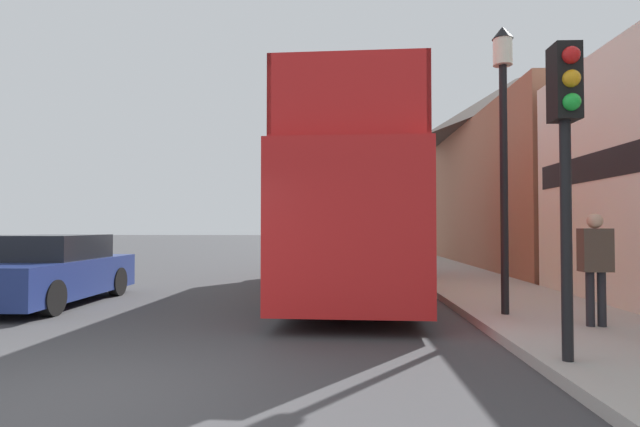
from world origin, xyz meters
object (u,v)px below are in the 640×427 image
tour_bus (354,215)px  parked_car_ahead_of_bus (364,248)px  traffic_signal (566,128)px  lamp_post_nearest (503,116)px  parked_car_far_side (50,272)px  lamp_post_second (421,173)px  pedestrian_second (595,258)px

tour_bus → parked_car_ahead_of_bus: size_ratio=2.34×
traffic_signal → lamp_post_nearest: size_ratio=0.71×
parked_car_far_side → lamp_post_nearest: bearing=169.1°
tour_bus → lamp_post_nearest: (2.42, -4.05, 1.60)m
traffic_signal → lamp_post_second: lamp_post_second is taller
traffic_signal → lamp_post_second: bearing=89.4°
parked_car_ahead_of_bus → lamp_post_nearest: (1.70, -12.90, 2.81)m
parked_car_far_side → tour_bus: bearing=-159.8°
parked_car_ahead_of_bus → parked_car_far_side: size_ratio=1.06×
tour_bus → lamp_post_nearest: bearing=-56.3°
lamp_post_nearest → parked_car_far_side: bearing=169.4°
pedestrian_second → parked_car_ahead_of_bus: bearing=101.0°
traffic_signal → pedestrian_second: bearing=56.7°
lamp_post_second → parked_car_far_side: bearing=-146.4°
tour_bus → parked_car_far_side: bearing=-156.7°
parked_car_ahead_of_bus → lamp_post_nearest: 13.31m
parked_car_ahead_of_bus → lamp_post_second: 6.29m
parked_car_far_side → traffic_signal: traffic_signal is taller
lamp_post_nearest → lamp_post_second: 7.38m
tour_bus → lamp_post_second: bearing=59.0°
parked_car_ahead_of_bus → lamp_post_second: size_ratio=1.00×
traffic_signal → lamp_post_second: 10.38m
parked_car_far_side → lamp_post_second: (8.64, 5.73, 2.63)m
parked_car_ahead_of_bus → pedestrian_second: size_ratio=2.75×
tour_bus → traffic_signal: size_ratio=3.07×
pedestrian_second → parked_car_far_side: bearing=164.9°
tour_bus → lamp_post_nearest: 4.98m
parked_car_ahead_of_bus → traffic_signal: 16.06m
tour_bus → pedestrian_second: 6.15m
pedestrian_second → lamp_post_second: 8.75m
pedestrian_second → lamp_post_nearest: 2.75m
parked_car_far_side → lamp_post_second: 10.69m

